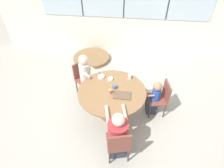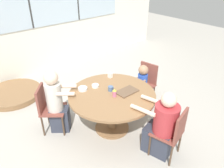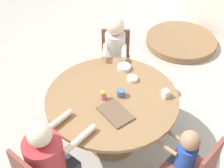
{
  "view_description": "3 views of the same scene",
  "coord_description": "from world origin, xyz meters",
  "px_view_note": "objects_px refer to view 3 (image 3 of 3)",
  "views": [
    {
      "loc": [
        0.33,
        -2.64,
        3.21
      ],
      "look_at": [
        0.0,
        0.0,
        0.91
      ],
      "focal_mm": 28.0,
      "sensor_mm": 36.0,
      "label": 1
    },
    {
      "loc": [
        -1.96,
        -2.29,
        2.64
      ],
      "look_at": [
        0.0,
        0.0,
        0.91
      ],
      "focal_mm": 35.0,
      "sensor_mm": 36.0,
      "label": 2
    },
    {
      "loc": [
        1.93,
        -1.47,
        3.01
      ],
      "look_at": [
        0.0,
        0.0,
        0.91
      ],
      "focal_mm": 50.0,
      "sensor_mm": 36.0,
      "label": 3
    }
  ],
  "objects_px": {
    "bowl_cereal": "(132,79)",
    "milk_carton_small": "(165,94)",
    "bowl_white_shallow": "(124,67)",
    "coffee_mug": "(121,93)",
    "chair_for_man_blue_shirt": "(115,55)",
    "person_toddler": "(182,163)",
    "person_woman_green_shirt": "(51,167)",
    "sippy_cup": "(104,94)",
    "folded_table_stack": "(181,41)",
    "chair_for_toddler": "(197,168)",
    "person_man_blue_shirt": "(115,59)"
  },
  "relations": [
    {
      "from": "chair_for_toddler",
      "to": "bowl_white_shallow",
      "type": "relative_size",
      "value": 5.52
    },
    {
      "from": "chair_for_man_blue_shirt",
      "to": "person_woman_green_shirt",
      "type": "bearing_deg",
      "value": 73.12
    },
    {
      "from": "folded_table_stack",
      "to": "person_woman_green_shirt",
      "type": "bearing_deg",
      "value": -69.33
    },
    {
      "from": "bowl_white_shallow",
      "to": "folded_table_stack",
      "type": "bearing_deg",
      "value": 110.12
    },
    {
      "from": "folded_table_stack",
      "to": "person_man_blue_shirt",
      "type": "bearing_deg",
      "value": -81.33
    },
    {
      "from": "coffee_mug",
      "to": "bowl_cereal",
      "type": "height_order",
      "value": "coffee_mug"
    },
    {
      "from": "chair_for_toddler",
      "to": "person_toddler",
      "type": "distance_m",
      "value": 0.17
    },
    {
      "from": "chair_for_toddler",
      "to": "coffee_mug",
      "type": "relative_size",
      "value": 9.16
    },
    {
      "from": "chair_for_man_blue_shirt",
      "to": "coffee_mug",
      "type": "distance_m",
      "value": 1.1
    },
    {
      "from": "milk_carton_small",
      "to": "bowl_cereal",
      "type": "relative_size",
      "value": 0.76
    },
    {
      "from": "chair_for_man_blue_shirt",
      "to": "coffee_mug",
      "type": "xyz_separation_m",
      "value": [
        0.88,
        -0.61,
        0.26
      ]
    },
    {
      "from": "chair_for_toddler",
      "to": "folded_table_stack",
      "type": "xyz_separation_m",
      "value": [
        -2.03,
        2.02,
        -0.45
      ]
    },
    {
      "from": "person_man_blue_shirt",
      "to": "bowl_white_shallow",
      "type": "height_order",
      "value": "person_man_blue_shirt"
    },
    {
      "from": "sippy_cup",
      "to": "bowl_cereal",
      "type": "relative_size",
      "value": 1.15
    },
    {
      "from": "person_woman_green_shirt",
      "to": "folded_table_stack",
      "type": "relative_size",
      "value": 0.92
    },
    {
      "from": "chair_for_man_blue_shirt",
      "to": "folded_table_stack",
      "type": "bearing_deg",
      "value": -135.64
    },
    {
      "from": "person_man_blue_shirt",
      "to": "person_toddler",
      "type": "height_order",
      "value": "person_man_blue_shirt"
    },
    {
      "from": "milk_carton_small",
      "to": "bowl_white_shallow",
      "type": "relative_size",
      "value": 0.58
    },
    {
      "from": "folded_table_stack",
      "to": "person_toddler",
      "type": "bearing_deg",
      "value": -47.52
    },
    {
      "from": "chair_for_toddler",
      "to": "milk_carton_small",
      "type": "bearing_deg",
      "value": 60.2
    },
    {
      "from": "chair_for_man_blue_shirt",
      "to": "milk_carton_small",
      "type": "distance_m",
      "value": 1.23
    },
    {
      "from": "coffee_mug",
      "to": "person_woman_green_shirt",
      "type": "bearing_deg",
      "value": -80.35
    },
    {
      "from": "bowl_cereal",
      "to": "milk_carton_small",
      "type": "bearing_deg",
      "value": 13.76
    },
    {
      "from": "person_man_blue_shirt",
      "to": "sippy_cup",
      "type": "bearing_deg",
      "value": 84.87
    },
    {
      "from": "folded_table_stack",
      "to": "coffee_mug",
      "type": "bearing_deg",
      "value": -64.74
    },
    {
      "from": "bowl_cereal",
      "to": "person_toddler",
      "type": "bearing_deg",
      "value": -10.34
    },
    {
      "from": "sippy_cup",
      "to": "milk_carton_small",
      "type": "relative_size",
      "value": 1.51
    },
    {
      "from": "chair_for_man_blue_shirt",
      "to": "person_toddler",
      "type": "relative_size",
      "value": 0.96
    },
    {
      "from": "person_man_blue_shirt",
      "to": "milk_carton_small",
      "type": "distance_m",
      "value": 1.09
    },
    {
      "from": "chair_for_toddler",
      "to": "person_man_blue_shirt",
      "type": "xyz_separation_m",
      "value": [
        -1.78,
        0.4,
        0.04
      ]
    },
    {
      "from": "person_woman_green_shirt",
      "to": "bowl_cereal",
      "type": "xyz_separation_m",
      "value": [
        -0.29,
        1.24,
        0.27
      ]
    },
    {
      "from": "coffee_mug",
      "to": "milk_carton_small",
      "type": "bearing_deg",
      "value": 51.02
    },
    {
      "from": "chair_for_toddler",
      "to": "sippy_cup",
      "type": "relative_size",
      "value": 6.24
    },
    {
      "from": "coffee_mug",
      "to": "sippy_cup",
      "type": "distance_m",
      "value": 0.19
    },
    {
      "from": "chair_for_man_blue_shirt",
      "to": "person_woman_green_shirt",
      "type": "height_order",
      "value": "person_woman_green_shirt"
    },
    {
      "from": "person_toddler",
      "to": "milk_carton_small",
      "type": "distance_m",
      "value": 0.72
    },
    {
      "from": "person_man_blue_shirt",
      "to": "person_woman_green_shirt",
      "type": "bearing_deg",
      "value": 71.61
    },
    {
      "from": "milk_carton_small",
      "to": "person_man_blue_shirt",
      "type": "bearing_deg",
      "value": 172.46
    },
    {
      "from": "milk_carton_small",
      "to": "coffee_mug",
      "type": "bearing_deg",
      "value": -128.98
    },
    {
      "from": "sippy_cup",
      "to": "milk_carton_small",
      "type": "distance_m",
      "value": 0.66
    },
    {
      "from": "sippy_cup",
      "to": "bowl_white_shallow",
      "type": "distance_m",
      "value": 0.57
    },
    {
      "from": "chair_for_man_blue_shirt",
      "to": "coffee_mug",
      "type": "height_order",
      "value": "chair_for_man_blue_shirt"
    },
    {
      "from": "bowl_white_shallow",
      "to": "folded_table_stack",
      "type": "distance_m",
      "value": 2.05
    },
    {
      "from": "person_toddler",
      "to": "person_woman_green_shirt",
      "type": "bearing_deg",
      "value": 135.94
    },
    {
      "from": "chair_for_man_blue_shirt",
      "to": "person_toddler",
      "type": "distance_m",
      "value": 1.83
    },
    {
      "from": "person_woman_green_shirt",
      "to": "folded_table_stack",
      "type": "bearing_deg",
      "value": 97.35
    },
    {
      "from": "bowl_white_shallow",
      "to": "milk_carton_small",
      "type": "bearing_deg",
      "value": 4.08
    },
    {
      "from": "bowl_white_shallow",
      "to": "coffee_mug",
      "type": "bearing_deg",
      "value": -43.14
    },
    {
      "from": "coffee_mug",
      "to": "bowl_cereal",
      "type": "relative_size",
      "value": 0.78
    },
    {
      "from": "person_man_blue_shirt",
      "to": "person_toddler",
      "type": "distance_m",
      "value": 1.69
    }
  ]
}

